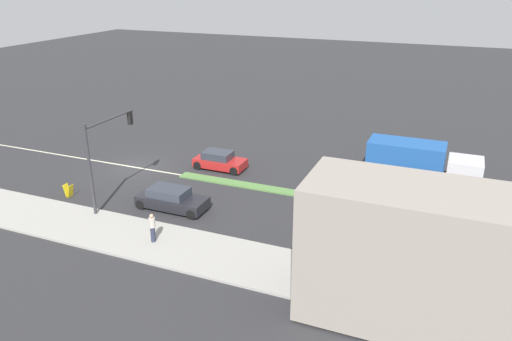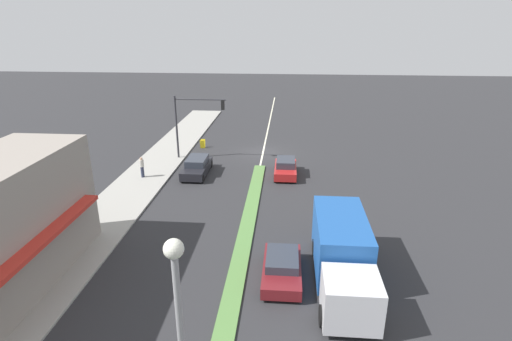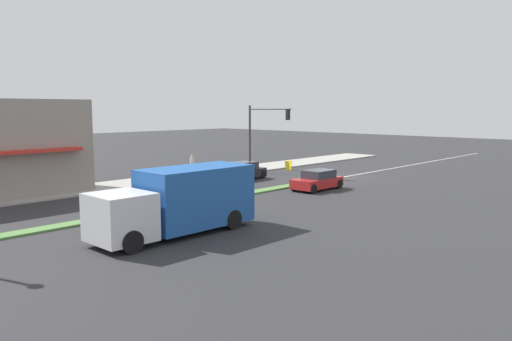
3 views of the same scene
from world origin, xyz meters
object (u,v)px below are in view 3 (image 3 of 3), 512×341
Objects in this scene: warning_aframe_sign at (288,166)px; sedan_maroon at (143,212)px; delivery_truck at (180,201)px; traffic_signal_main at (262,127)px; pedestrian at (192,164)px; sedan_dark at (240,171)px; hatchback_red at (317,180)px.

sedan_maroon reaches higher than warning_aframe_sign.
delivery_truck is at bearing -179.62° from sedan_maroon.
traffic_signal_main reaches higher than sedan_maroon.
traffic_signal_main is 4.83m from warning_aframe_sign.
pedestrian is at bearing 70.23° from warning_aframe_sign.
warning_aframe_sign is at bearing -81.79° from sedan_dark.
sedan_maroon is (0.00, 13.88, -0.07)m from hatchback_red.
hatchback_red is at bearing -177.84° from sedan_dark.
sedan_maroon is at bearing 117.89° from sedan_dark.
traffic_signal_main is at bearing 88.38° from warning_aframe_sign.
sedan_maroon is (-8.23, 20.74, 0.14)m from warning_aframe_sign.
sedan_maroon is at bearing 115.59° from traffic_signal_main.
traffic_signal_main reaches higher than sedan_dark.
hatchback_red is 0.97× the size of sedan_maroon.
delivery_truck reaches higher than pedestrian.
pedestrian is at bearing 60.04° from traffic_signal_main.
traffic_signal_main is at bearing -64.41° from sedan_maroon.
pedestrian is 4.30m from sedan_dark.
warning_aframe_sign is 7.21m from sedan_dark.
traffic_signal_main reaches higher than warning_aframe_sign.
sedan_dark is (-4.07, -1.34, -0.34)m from pedestrian.
delivery_truck is (-11.03, 20.72, 1.04)m from warning_aframe_sign.
sedan_dark reaches higher than hatchback_red.
delivery_truck reaches higher than sedan_dark.
hatchback_red is (2.80, -13.86, -0.84)m from delivery_truck.
pedestrian reaches higher than sedan_dark.
warning_aframe_sign is (-0.10, -3.36, -3.47)m from traffic_signal_main.
delivery_truck is 14.16m from hatchback_red.
delivery_truck is 2.94m from sedan_maroon.
sedan_dark is at bearing -62.11° from sedan_maroon.
hatchback_red is at bearing 140.18° from warning_aframe_sign.
sedan_dark is at bearing 98.21° from warning_aframe_sign.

